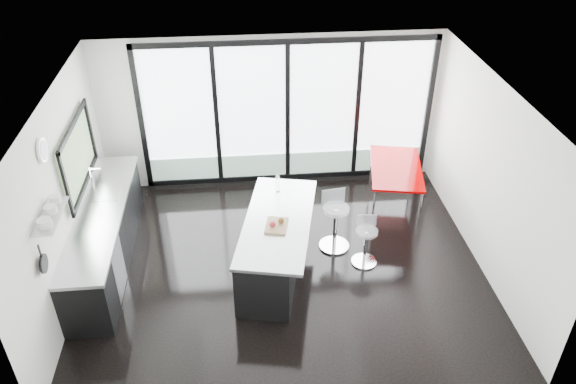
{
  "coord_description": "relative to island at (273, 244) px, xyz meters",
  "views": [
    {
      "loc": [
        -0.56,
        -6.55,
        5.68
      ],
      "look_at": [
        0.1,
        0.3,
        1.15
      ],
      "focal_mm": 35.0,
      "sensor_mm": 36.0,
      "label": 1
    }
  ],
  "objects": [
    {
      "name": "ceiling",
      "position": [
        0.15,
        0.05,
        2.33
      ],
      "size": [
        6.0,
        5.0,
        0.0
      ],
      "primitive_type": "cube",
      "color": "white",
      "rests_on": "wall_back"
    },
    {
      "name": "island",
      "position": [
        0.0,
        0.0,
        0.0
      ],
      "size": [
        1.4,
        2.39,
        1.19
      ],
      "color": "black",
      "rests_on": "floor"
    },
    {
      "name": "red_table",
      "position": [
        2.21,
        1.47,
        -0.07
      ],
      "size": [
        1.12,
        1.62,
        0.79
      ],
      "primitive_type": "cube",
      "rotation": [
        0.0,
        0.0,
        -0.19
      ],
      "color": "#A30000",
      "rests_on": "floor"
    },
    {
      "name": "counter_cabinets",
      "position": [
        -2.52,
        0.44,
        -0.0
      ],
      "size": [
        0.69,
        3.24,
        1.36
      ],
      "color": "black",
      "rests_on": "floor"
    },
    {
      "name": "wall_back",
      "position": [
        0.43,
        2.51,
        0.81
      ],
      "size": [
        6.0,
        0.09,
        2.8
      ],
      "color": "silver",
      "rests_on": "ground"
    },
    {
      "name": "bar_stool_near",
      "position": [
        1.4,
        0.01,
        -0.16
      ],
      "size": [
        0.44,
        0.44,
        0.62
      ],
      "primitive_type": "cylinder",
      "rotation": [
        0.0,
        0.0,
        -0.12
      ],
      "color": "silver",
      "rests_on": "floor"
    },
    {
      "name": "wall_right",
      "position": [
        3.15,
        0.05,
        0.93
      ],
      "size": [
        0.0,
        5.0,
        2.8
      ],
      "primitive_type": "cube",
      "color": "silver",
      "rests_on": "ground"
    },
    {
      "name": "wall_left",
      "position": [
        -2.82,
        0.32,
        1.1
      ],
      "size": [
        0.26,
        5.0,
        2.8
      ],
      "color": "silver",
      "rests_on": "ground"
    },
    {
      "name": "bar_stool_far",
      "position": [
        1.0,
        0.43,
        -0.08
      ],
      "size": [
        0.54,
        0.54,
        0.76
      ],
      "primitive_type": "cylinder",
      "rotation": [
        0.0,
        0.0,
        0.13
      ],
      "color": "silver",
      "rests_on": "floor"
    },
    {
      "name": "wall_front",
      "position": [
        0.15,
        -2.45,
        0.93
      ],
      "size": [
        6.0,
        0.0,
        2.8
      ],
      "primitive_type": "cube",
      "color": "silver",
      "rests_on": "ground"
    },
    {
      "name": "floor",
      "position": [
        0.15,
        0.05,
        -0.47
      ],
      "size": [
        6.0,
        5.0,
        0.0
      ],
      "primitive_type": "cube",
      "color": "black",
      "rests_on": "ground"
    }
  ]
}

